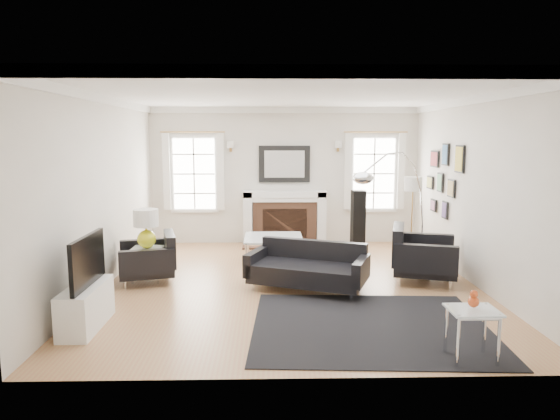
{
  "coord_description": "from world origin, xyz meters",
  "views": [
    {
      "loc": [
        -0.33,
        -7.3,
        2.19
      ],
      "look_at": [
        -0.15,
        0.3,
        1.08
      ],
      "focal_mm": 32.0,
      "sensor_mm": 36.0,
      "label": 1
    }
  ],
  "objects_px": {
    "coffee_table": "(273,239)",
    "gourd_lamp": "(146,226)",
    "armchair_left": "(151,259)",
    "fireplace": "(285,219)",
    "arc_floor_lamp": "(395,209)",
    "sofa": "(308,269)",
    "armchair_right": "(420,256)"
  },
  "relations": [
    {
      "from": "armchair_right",
      "to": "gourd_lamp",
      "type": "bearing_deg",
      "value": 178.28
    },
    {
      "from": "coffee_table",
      "to": "arc_floor_lamp",
      "type": "relative_size",
      "value": 0.49
    },
    {
      "from": "gourd_lamp",
      "to": "fireplace",
      "type": "bearing_deg",
      "value": 49.27
    },
    {
      "from": "gourd_lamp",
      "to": "arc_floor_lamp",
      "type": "xyz_separation_m",
      "value": [
        3.8,
        -0.04,
        0.25
      ]
    },
    {
      "from": "armchair_right",
      "to": "coffee_table",
      "type": "distance_m",
      "value": 2.56
    },
    {
      "from": "fireplace",
      "to": "armchair_right",
      "type": "xyz_separation_m",
      "value": [
        1.99,
        -2.68,
        -0.16
      ]
    },
    {
      "from": "armchair_left",
      "to": "arc_floor_lamp",
      "type": "xyz_separation_m",
      "value": [
        3.74,
        0.01,
        0.77
      ]
    },
    {
      "from": "armchair_left",
      "to": "armchair_right",
      "type": "relative_size",
      "value": 0.87
    },
    {
      "from": "coffee_table",
      "to": "arc_floor_lamp",
      "type": "distance_m",
      "value": 2.28
    },
    {
      "from": "armchair_left",
      "to": "coffee_table",
      "type": "relative_size",
      "value": 1.06
    },
    {
      "from": "coffee_table",
      "to": "arc_floor_lamp",
      "type": "height_order",
      "value": "arc_floor_lamp"
    },
    {
      "from": "armchair_left",
      "to": "sofa",
      "type": "bearing_deg",
      "value": -10.66
    },
    {
      "from": "sofa",
      "to": "arc_floor_lamp",
      "type": "height_order",
      "value": "arc_floor_lamp"
    },
    {
      "from": "sofa",
      "to": "arc_floor_lamp",
      "type": "distance_m",
      "value": 1.64
    },
    {
      "from": "arc_floor_lamp",
      "to": "fireplace",
      "type": "bearing_deg",
      "value": 121.7
    },
    {
      "from": "sofa",
      "to": "fireplace",
      "type": "bearing_deg",
      "value": 94.59
    },
    {
      "from": "armchair_right",
      "to": "arc_floor_lamp",
      "type": "distance_m",
      "value": 0.83
    },
    {
      "from": "armchair_right",
      "to": "coffee_table",
      "type": "relative_size",
      "value": 1.22
    },
    {
      "from": "fireplace",
      "to": "sofa",
      "type": "xyz_separation_m",
      "value": [
        0.25,
        -3.05,
        -0.24
      ]
    },
    {
      "from": "coffee_table",
      "to": "armchair_left",
      "type": "bearing_deg",
      "value": -148.62
    },
    {
      "from": "fireplace",
      "to": "arc_floor_lamp",
      "type": "bearing_deg",
      "value": -58.3
    },
    {
      "from": "sofa",
      "to": "coffee_table",
      "type": "height_order",
      "value": "sofa"
    },
    {
      "from": "gourd_lamp",
      "to": "sofa",
      "type": "bearing_deg",
      "value": -11.42
    },
    {
      "from": "sofa",
      "to": "arc_floor_lamp",
      "type": "bearing_deg",
      "value": 18.6
    },
    {
      "from": "coffee_table",
      "to": "gourd_lamp",
      "type": "height_order",
      "value": "gourd_lamp"
    },
    {
      "from": "armchair_left",
      "to": "fireplace",
      "type": "bearing_deg",
      "value": 50.54
    },
    {
      "from": "armchair_left",
      "to": "armchair_right",
      "type": "distance_m",
      "value": 4.13
    },
    {
      "from": "fireplace",
      "to": "sofa",
      "type": "height_order",
      "value": "fireplace"
    },
    {
      "from": "sofa",
      "to": "armchair_right",
      "type": "bearing_deg",
      "value": 11.89
    },
    {
      "from": "armchair_left",
      "to": "gourd_lamp",
      "type": "distance_m",
      "value": 0.52
    },
    {
      "from": "sofa",
      "to": "gourd_lamp",
      "type": "height_order",
      "value": "gourd_lamp"
    },
    {
      "from": "armchair_left",
      "to": "coffee_table",
      "type": "bearing_deg",
      "value": 31.38
    }
  ]
}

